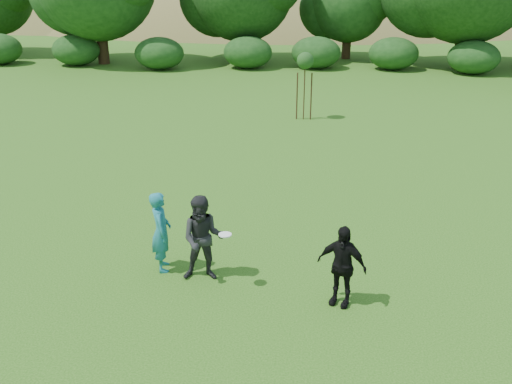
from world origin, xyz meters
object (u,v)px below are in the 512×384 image
player_teal (161,231)px  player_black (342,266)px  sapling (305,63)px  player_grey (203,239)px

player_teal → player_black: bearing=-121.1°
player_black → sapling: 14.34m
player_teal → sapling: sapling is taller
sapling → player_teal: bearing=-100.9°
player_teal → player_grey: bearing=-124.6°
player_black → sapling: sapling is taller
player_teal → player_black: size_ratio=1.07×
sapling → player_black: bearing=-84.8°
player_teal → player_grey: player_grey is taller
player_grey → sapling: 13.73m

